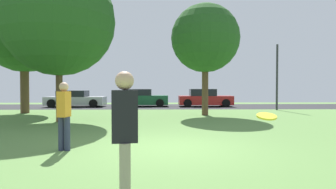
{
  "coord_description": "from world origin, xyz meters",
  "views": [
    {
      "loc": [
        -0.23,
        -7.32,
        1.56
      ],
      "look_at": [
        0.0,
        2.94,
        1.3
      ],
      "focal_mm": 30.69,
      "sensor_mm": 36.0,
      "label": 1
    }
  ],
  "objects_px": {
    "oak_tree_left": "(59,20)",
    "street_lamp_post": "(277,77)",
    "oak_tree_right": "(205,38)",
    "frisbee_disc": "(267,116)",
    "maple_tree_near": "(24,32)",
    "person_bystander": "(64,113)",
    "person_thrower": "(125,133)",
    "parked_car_red": "(205,98)",
    "parked_car_green": "(141,98)",
    "parked_car_silver": "(75,99)"
  },
  "relations": [
    {
      "from": "frisbee_disc",
      "to": "oak_tree_right",
      "type": "bearing_deg",
      "value": 85.27
    },
    {
      "from": "person_bystander",
      "to": "parked_car_green",
      "type": "height_order",
      "value": "person_bystander"
    },
    {
      "from": "parked_car_green",
      "to": "person_thrower",
      "type": "bearing_deg",
      "value": -86.48
    },
    {
      "from": "oak_tree_left",
      "to": "street_lamp_post",
      "type": "bearing_deg",
      "value": 26.82
    },
    {
      "from": "person_bystander",
      "to": "person_thrower",
      "type": "bearing_deg",
      "value": -141.78
    },
    {
      "from": "street_lamp_post",
      "to": "parked_car_green",
      "type": "bearing_deg",
      "value": 156.83
    },
    {
      "from": "street_lamp_post",
      "to": "oak_tree_left",
      "type": "bearing_deg",
      "value": -153.18
    },
    {
      "from": "maple_tree_near",
      "to": "person_bystander",
      "type": "bearing_deg",
      "value": -60.6
    },
    {
      "from": "oak_tree_left",
      "to": "street_lamp_post",
      "type": "height_order",
      "value": "oak_tree_left"
    },
    {
      "from": "oak_tree_right",
      "to": "oak_tree_left",
      "type": "height_order",
      "value": "oak_tree_left"
    },
    {
      "from": "frisbee_disc",
      "to": "street_lamp_post",
      "type": "distance_m",
      "value": 16.98
    },
    {
      "from": "oak_tree_left",
      "to": "parked_car_green",
      "type": "bearing_deg",
      "value": 74.23
    },
    {
      "from": "person_bystander",
      "to": "street_lamp_post",
      "type": "bearing_deg",
      "value": -30.52
    },
    {
      "from": "oak_tree_left",
      "to": "person_thrower",
      "type": "height_order",
      "value": "oak_tree_left"
    },
    {
      "from": "oak_tree_left",
      "to": "frisbee_disc",
      "type": "distance_m",
      "value": 11.63
    },
    {
      "from": "maple_tree_near",
      "to": "street_lamp_post",
      "type": "xyz_separation_m",
      "value": [
        16.19,
        2.03,
        -2.64
      ]
    },
    {
      "from": "parked_car_silver",
      "to": "parked_car_green",
      "type": "relative_size",
      "value": 1.06
    },
    {
      "from": "maple_tree_near",
      "to": "parked_car_red",
      "type": "bearing_deg",
      "value": 26.4
    },
    {
      "from": "maple_tree_near",
      "to": "parked_car_green",
      "type": "xyz_separation_m",
      "value": [
        6.56,
        6.15,
        -4.23
      ]
    },
    {
      "from": "parked_car_red",
      "to": "parked_car_green",
      "type": "bearing_deg",
      "value": 176.69
    },
    {
      "from": "maple_tree_near",
      "to": "person_thrower",
      "type": "relative_size",
      "value": 4.17
    },
    {
      "from": "parked_car_green",
      "to": "street_lamp_post",
      "type": "distance_m",
      "value": 10.59
    },
    {
      "from": "parked_car_silver",
      "to": "oak_tree_left",
      "type": "bearing_deg",
      "value": -77.23
    },
    {
      "from": "parked_car_silver",
      "to": "parked_car_green",
      "type": "distance_m",
      "value": 5.25
    },
    {
      "from": "frisbee_disc",
      "to": "parked_car_red",
      "type": "height_order",
      "value": "parked_car_red"
    },
    {
      "from": "frisbee_disc",
      "to": "parked_car_silver",
      "type": "height_order",
      "value": "parked_car_silver"
    },
    {
      "from": "oak_tree_right",
      "to": "frisbee_disc",
      "type": "height_order",
      "value": "oak_tree_right"
    },
    {
      "from": "person_bystander",
      "to": "frisbee_disc",
      "type": "relative_size",
      "value": 6.23
    },
    {
      "from": "oak_tree_right",
      "to": "person_thrower",
      "type": "distance_m",
      "value": 13.15
    },
    {
      "from": "person_thrower",
      "to": "street_lamp_post",
      "type": "xyz_separation_m",
      "value": [
        8.4,
        15.92,
        1.27
      ]
    },
    {
      "from": "maple_tree_near",
      "to": "frisbee_disc",
      "type": "relative_size",
      "value": 27.15
    },
    {
      "from": "parked_car_silver",
      "to": "parked_car_red",
      "type": "bearing_deg",
      "value": 0.91
    },
    {
      "from": "person_bystander",
      "to": "frisbee_disc",
      "type": "bearing_deg",
      "value": -120.76
    },
    {
      "from": "person_thrower",
      "to": "parked_car_silver",
      "type": "relative_size",
      "value": 0.38
    },
    {
      "from": "frisbee_disc",
      "to": "parked_car_silver",
      "type": "distance_m",
      "value": 21.04
    },
    {
      "from": "maple_tree_near",
      "to": "oak_tree_left",
      "type": "relative_size",
      "value": 1.02
    },
    {
      "from": "person_thrower",
      "to": "street_lamp_post",
      "type": "height_order",
      "value": "street_lamp_post"
    },
    {
      "from": "parked_car_silver",
      "to": "street_lamp_post",
      "type": "height_order",
      "value": "street_lamp_post"
    },
    {
      "from": "maple_tree_near",
      "to": "person_thrower",
      "type": "distance_m",
      "value": 16.4
    },
    {
      "from": "person_thrower",
      "to": "person_bystander",
      "type": "xyz_separation_m",
      "value": [
        -1.93,
        3.49,
        -0.05
      ]
    },
    {
      "from": "maple_tree_near",
      "to": "parked_car_red",
      "type": "relative_size",
      "value": 1.69
    },
    {
      "from": "street_lamp_post",
      "to": "parked_car_red",
      "type": "bearing_deg",
      "value": 139.1
    },
    {
      "from": "person_bystander",
      "to": "parked_car_green",
      "type": "distance_m",
      "value": 16.57
    },
    {
      "from": "oak_tree_left",
      "to": "parked_car_silver",
      "type": "relative_size",
      "value": 1.56
    },
    {
      "from": "oak_tree_left",
      "to": "parked_car_red",
      "type": "distance_m",
      "value": 13.65
    },
    {
      "from": "oak_tree_right",
      "to": "frisbee_disc",
      "type": "xyz_separation_m",
      "value": [
        -1.0,
        -12.12,
        -3.12
      ]
    },
    {
      "from": "oak_tree_right",
      "to": "frisbee_disc",
      "type": "bearing_deg",
      "value": -94.73
    },
    {
      "from": "oak_tree_right",
      "to": "parked_car_green",
      "type": "height_order",
      "value": "oak_tree_right"
    },
    {
      "from": "oak_tree_left",
      "to": "street_lamp_post",
      "type": "xyz_separation_m",
      "value": [
        12.59,
        6.36,
        -2.37
      ]
    },
    {
      "from": "oak_tree_left",
      "to": "frisbee_disc",
      "type": "bearing_deg",
      "value": -56.72
    }
  ]
}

